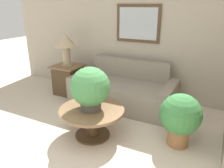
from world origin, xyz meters
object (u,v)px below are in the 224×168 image
Objects in this scene: couch_main at (123,91)px; coffee_table at (92,116)px; side_table at (68,79)px; potted_plant_floor at (180,117)px; potted_plant_on_table at (90,88)px; table_lamp at (66,43)px.

coffee_table is at bearing -88.44° from couch_main.
couch_main is 1.34m from side_table.
couch_main reaches higher than potted_plant_floor.
side_table is 1.90m from potted_plant_on_table.
potted_plant_floor is at bearing -18.68° from table_lamp.
table_lamp reaches higher than couch_main.
couch_main is at bearing 91.36° from potted_plant_on_table.
side_table is at bearing 90.00° from table_lamp.
potted_plant_floor reaches higher than coffee_table.
coffee_table is 0.46m from potted_plant_on_table.
potted_plant_floor is at bearing -18.68° from side_table.
couch_main is 1.24m from coffee_table.
table_lamp is 0.87× the size of potted_plant_floor.
potted_plant_on_table is 1.31m from potted_plant_floor.
potted_plant_floor reaches higher than side_table.
side_table is 0.84× the size of potted_plant_floor.
potted_plant_on_table is 0.82× the size of potted_plant_floor.
potted_plant_on_table is (1.37, -1.24, -0.34)m from table_lamp.
potted_plant_on_table reaches higher than potted_plant_floor.
couch_main is 1.58m from table_lamp.
table_lamp is (-1.37, 1.23, 0.80)m from coffee_table.
side_table is at bearing 161.32° from potted_plant_floor.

